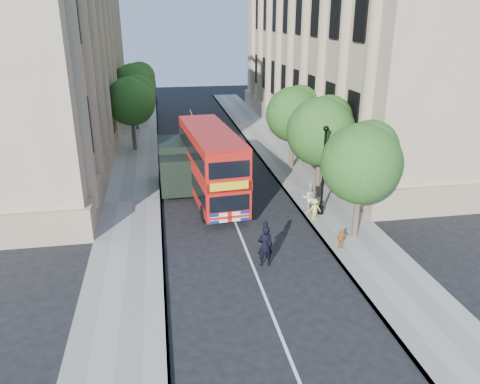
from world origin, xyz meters
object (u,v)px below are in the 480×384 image
lamp_post (323,175)px  box_van (177,167)px  police_constable (265,246)px  woman_pedestrian (309,197)px  double_decker_bus (211,163)px

lamp_post → box_van: lamp_post is taller
box_van → police_constable: box_van is taller
lamp_post → box_van: bearing=142.5°
box_van → woman_pedestrian: box_van is taller
double_decker_bus → woman_pedestrian: bearing=-37.2°
lamp_post → police_constable: bearing=-131.6°
box_van → woman_pedestrian: size_ratio=3.03×
double_decker_bus → police_constable: 8.96m
double_decker_bus → police_constable: size_ratio=4.85×
box_van → double_decker_bus: bearing=-50.0°
police_constable → woman_pedestrian: (3.84, 5.43, 0.03)m
lamp_post → police_constable: 6.86m
double_decker_bus → box_van: (-2.03, 2.34, -0.89)m
double_decker_bus → police_constable: (1.43, -8.73, -1.41)m
lamp_post → double_decker_bus: size_ratio=0.54×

